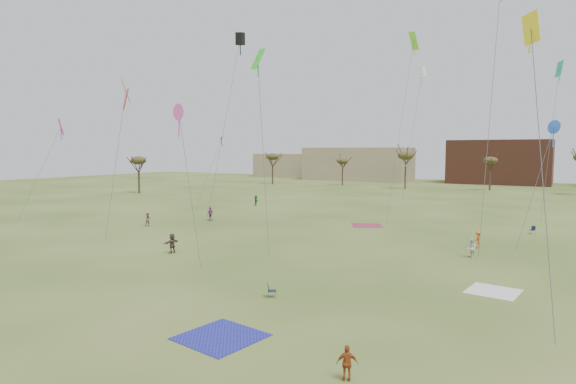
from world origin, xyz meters
The scene contains 18 objects.
ground centered at (0.00, 0.00, 0.00)m, with size 260.00×260.00×0.00m, color #335119.
spectator_fore_a centered at (14.15, -7.59, 0.73)m, with size 0.86×0.36×1.46m, color #A2481B.
spectator_fore_b centered at (-22.41, 16.68, 0.83)m, with size 0.80×0.63×1.66m, color #7A634E.
spectator_fore_c centered at (-8.97, 6.74, 0.89)m, with size 1.65×0.53×1.78m, color brown.
flyer_mid_b centered at (14.36, 22.95, 0.82)m, with size 1.06×0.61×1.65m, color #D86128.
spectator_mid_d centered at (-18.93, 24.20, 0.90)m, with size 1.05×0.44×1.80m, color #843783.
spectator_mid_e centered at (14.55, 18.29, 0.84)m, with size 0.81×0.63×1.67m, color white.
flyer_far_a centered at (-23.49, 41.64, 0.83)m, with size 1.55×0.49×1.67m, color #226624.
blanket_blue centered at (6.96, -6.55, 0.00)m, with size 3.66×3.66×0.03m, color #222596.
blanket_cream centered at (17.55, 8.52, 0.00)m, with size 3.06×3.06×0.03m, color white.
blanket_plum centered at (0.36, 30.60, 0.00)m, with size 3.55×3.55×0.03m, color #922C46.
camp_chair_center centered at (5.72, 0.18, 0.26)m, with size 0.73×0.72×0.87m.
camp_chair_right centered at (18.28, 34.12, 0.26)m, with size 0.72×0.73×0.87m.
kites_aloft centered at (-3.49, 29.93, 19.00)m, with size 55.01×53.15×23.13m.
tree_line centered at (-2.85, 79.12, 7.09)m, with size 117.44×49.32×8.91m.
building_tan centered at (-35.00, 115.00, 5.00)m, with size 32.00×14.00×10.00m, color #937F60.
building_brick centered at (5.00, 120.00, 6.00)m, with size 26.00×16.00×12.00m, color brown.
building_tan_west centered at (-65.00, 122.00, 4.00)m, with size 20.00×12.00×8.00m, color #937F60.
Camera 1 is at (21.43, -24.76, 9.19)m, focal length 30.02 mm.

